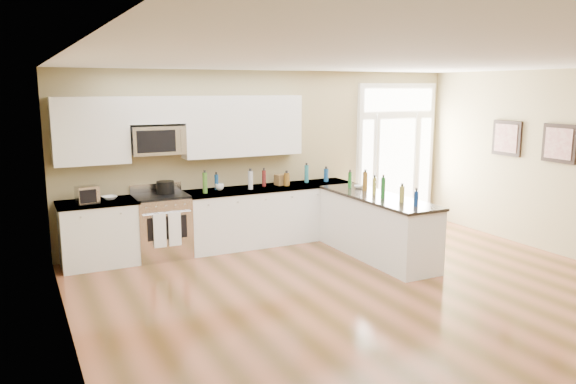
{
  "coord_description": "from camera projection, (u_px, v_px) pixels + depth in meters",
  "views": [
    {
      "loc": [
        -3.92,
        -4.49,
        2.53
      ],
      "look_at": [
        -0.68,
        2.0,
        1.17
      ],
      "focal_mm": 35.0,
      "sensor_mm": 36.0,
      "label": 1
    }
  ],
  "objects": [
    {
      "name": "ground",
      "position": [
        425.0,
        322.0,
        6.14
      ],
      "size": [
        8.0,
        8.0,
        0.0
      ],
      "primitive_type": "plane",
      "color": "#4E3316"
    },
    {
      "name": "upper_cabinet_short",
      "position": [
        155.0,
        110.0,
        8.25
      ],
      "size": [
        0.82,
        0.33,
        0.4
      ],
      "primitive_type": "cube",
      "color": "white",
      "rests_on": "room_shell"
    },
    {
      "name": "toaster_oven",
      "position": [
        87.0,
        195.0,
        7.77
      ],
      "size": [
        0.32,
        0.27,
        0.24
      ],
      "primitive_type": "cube",
      "rotation": [
        0.0,
        0.0,
        0.17
      ],
      "color": "silver",
      "rests_on": "back_cabinet_left"
    },
    {
      "name": "kitchen_range",
      "position": [
        162.0,
        226.0,
        8.43
      ],
      "size": [
        0.79,
        0.7,
        1.08
      ],
      "color": "silver",
      "rests_on": "ground"
    },
    {
      "name": "peninsula_cabinet",
      "position": [
        376.0,
        229.0,
        8.43
      ],
      "size": [
        0.69,
        2.32,
        0.94
      ],
      "color": "white",
      "rests_on": "ground"
    },
    {
      "name": "room_shell",
      "position": [
        432.0,
        168.0,
        5.82
      ],
      "size": [
        8.0,
        8.0,
        8.0
      ],
      "color": "tan",
      "rests_on": "ground"
    },
    {
      "name": "back_cabinet_right",
      "position": [
        271.0,
        216.0,
        9.23
      ],
      "size": [
        2.85,
        0.66,
        0.94
      ],
      "color": "white",
      "rests_on": "ground"
    },
    {
      "name": "cup_counter",
      "position": [
        220.0,
        187.0,
        8.79
      ],
      "size": [
        0.14,
        0.14,
        0.1
      ],
      "primitive_type": "imported",
      "rotation": [
        0.0,
        0.0,
        -0.07
      ],
      "color": "white",
      "rests_on": "back_cabinet_right"
    },
    {
      "name": "bowl_left",
      "position": [
        110.0,
        198.0,
        8.07
      ],
      "size": [
        0.26,
        0.26,
        0.05
      ],
      "primitive_type": "imported",
      "rotation": [
        0.0,
        0.0,
        0.32
      ],
      "color": "white",
      "rests_on": "back_cabinet_left"
    },
    {
      "name": "upper_cabinet_right",
      "position": [
        243.0,
        126.0,
        8.91
      ],
      "size": [
        1.94,
        0.33,
        0.95
      ],
      "primitive_type": "cube",
      "color": "white",
      "rests_on": "room_shell"
    },
    {
      "name": "entry_door",
      "position": [
        396.0,
        154.0,
        10.49
      ],
      "size": [
        1.7,
        0.1,
        2.6
      ],
      "color": "white",
      "rests_on": "ground"
    },
    {
      "name": "bowl_peninsula",
      "position": [
        359.0,
        187.0,
        8.96
      ],
      "size": [
        0.17,
        0.17,
        0.05
      ],
      "primitive_type": "imported",
      "rotation": [
        0.0,
        0.0,
        -0.14
      ],
      "color": "white",
      "rests_on": "peninsula_cabinet"
    },
    {
      "name": "wall_art_near",
      "position": [
        507.0,
        138.0,
        9.28
      ],
      "size": [
        0.05,
        0.58,
        0.58
      ],
      "color": "black",
      "rests_on": "room_shell"
    },
    {
      "name": "microwave",
      "position": [
        157.0,
        140.0,
        8.3
      ],
      "size": [
        0.78,
        0.41,
        0.42
      ],
      "color": "silver",
      "rests_on": "room_shell"
    },
    {
      "name": "cardboard_box",
      "position": [
        282.0,
        180.0,
        9.26
      ],
      "size": [
        0.24,
        0.19,
        0.17
      ],
      "primitive_type": "cube",
      "rotation": [
        0.0,
        0.0,
        0.16
      ],
      "color": "brown",
      "rests_on": "back_cabinet_right"
    },
    {
      "name": "counter_bottles",
      "position": [
        312.0,
        182.0,
        8.77
      ],
      "size": [
        2.39,
        2.44,
        0.32
      ],
      "color": "#19591E",
      "rests_on": "back_cabinet_right"
    },
    {
      "name": "stockpot",
      "position": [
        165.0,
        187.0,
        8.43
      ],
      "size": [
        0.31,
        0.31,
        0.21
      ],
      "primitive_type": "cylinder",
      "rotation": [
        0.0,
        0.0,
        0.18
      ],
      "color": "black",
      "rests_on": "kitchen_range"
    },
    {
      "name": "upper_cabinet_left",
      "position": [
        90.0,
        131.0,
        7.89
      ],
      "size": [
        1.04,
        0.33,
        0.95
      ],
      "primitive_type": "cube",
      "color": "white",
      "rests_on": "room_shell"
    },
    {
      "name": "back_cabinet_left",
      "position": [
        99.0,
        235.0,
        8.04
      ],
      "size": [
        1.1,
        0.66,
        0.94
      ],
      "color": "white",
      "rests_on": "ground"
    },
    {
      "name": "wall_art_far",
      "position": [
        559.0,
        144.0,
        8.4
      ],
      "size": [
        0.05,
        0.58,
        0.58
      ],
      "color": "black",
      "rests_on": "room_shell"
    }
  ]
}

